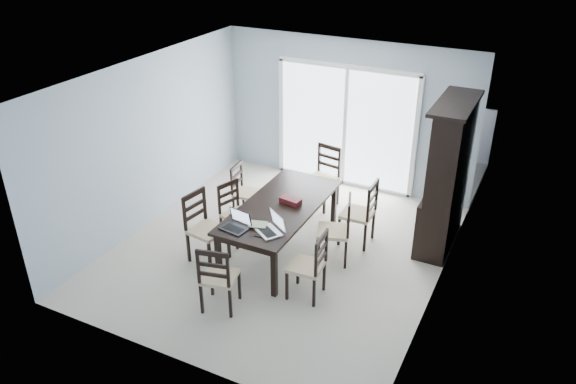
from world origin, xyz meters
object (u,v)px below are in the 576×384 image
at_px(dining_table, 280,210).
at_px(chair_left_near, 201,219).
at_px(chair_end_far, 325,170).
at_px(chair_right_near, 313,259).
at_px(china_hutch, 447,178).
at_px(chair_left_mid, 233,206).
at_px(chair_end_near, 217,272).
at_px(laptop_silver, 268,228).
at_px(game_box, 291,201).
at_px(hot_tub, 355,135).
at_px(chair_right_far, 364,207).
at_px(chair_left_far, 243,185).
at_px(chair_right_mid, 340,223).
at_px(laptop_dark, 234,225).
at_px(cell_phone, 258,236).

xyz_separation_m(dining_table, chair_left_near, (-0.90, -0.66, -0.05)).
bearing_deg(chair_left_near, chair_end_far, 167.10).
bearing_deg(chair_right_near, chair_left_near, 82.40).
distance_m(china_hutch, chair_left_mid, 3.12).
bearing_deg(chair_left_mid, dining_table, 109.21).
height_order(chair_left_mid, chair_end_near, chair_end_near).
relative_size(chair_left_mid, chair_end_near, 0.96).
distance_m(dining_table, chair_left_mid, 0.79).
distance_m(china_hutch, laptop_silver, 2.71).
xyz_separation_m(game_box, hot_tub, (-0.31, 3.52, -0.31)).
bearing_deg(dining_table, chair_right_far, 34.96).
distance_m(chair_left_far, hot_tub, 3.10).
height_order(chair_right_near, chair_right_mid, chair_right_mid).
xyz_separation_m(chair_right_mid, chair_end_near, (-0.92, -1.71, -0.03)).
bearing_deg(laptop_dark, chair_right_mid, 51.20).
height_order(chair_right_far, cell_phone, chair_right_far).
bearing_deg(game_box, chair_left_mid, -171.47).
height_order(dining_table, laptop_silver, laptop_silver).
bearing_deg(chair_right_far, chair_right_mid, 164.16).
relative_size(dining_table, chair_left_near, 1.87).
relative_size(chair_left_near, chair_right_near, 1.08).
distance_m(chair_end_far, cell_phone, 2.49).
height_order(chair_left_far, chair_right_far, chair_right_far).
height_order(chair_left_mid, laptop_dark, chair_left_mid).
distance_m(laptop_dark, cell_phone, 0.37).
relative_size(chair_end_near, cell_phone, 10.96).
bearing_deg(chair_end_far, laptop_dark, 94.99).
bearing_deg(chair_right_near, dining_table, 44.24).
bearing_deg(hot_tub, dining_table, -86.74).
distance_m(china_hutch, chair_end_near, 3.55).
bearing_deg(chair_right_mid, chair_left_mid, 75.89).
bearing_deg(china_hutch, game_box, -149.45).
bearing_deg(china_hutch, chair_left_mid, -155.69).
bearing_deg(chair_end_near, dining_table, 74.24).
relative_size(chair_right_mid, chair_right_far, 0.98).
height_order(chair_right_near, hot_tub, chair_right_near).
height_order(chair_left_mid, chair_right_near, chair_right_near).
bearing_deg(game_box, chair_end_far, 93.76).
relative_size(laptop_silver, cell_phone, 4.44).
relative_size(chair_left_mid, chair_right_mid, 0.91).
xyz_separation_m(cell_phone, hot_tub, (-0.34, 4.50, -0.28)).
height_order(chair_left_near, laptop_silver, chair_left_near).
bearing_deg(chair_right_far, hot_tub, 21.24).
height_order(china_hutch, chair_left_mid, china_hutch).
height_order(chair_left_near, chair_right_near, chair_left_near).
bearing_deg(chair_left_near, chair_right_mid, 123.03).
distance_m(chair_left_far, chair_right_near, 2.36).
relative_size(chair_end_far, laptop_silver, 2.66).
bearing_deg(chair_left_far, chair_end_far, 129.25).
xyz_separation_m(laptop_dark, game_box, (0.34, 0.97, -0.02)).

